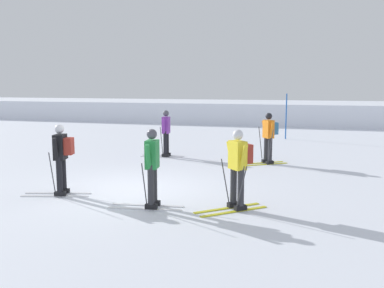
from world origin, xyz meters
name	(u,v)px	position (x,y,z in m)	size (l,w,h in m)	color
ground_plane	(130,190)	(0.00, 0.00, 0.00)	(120.00, 120.00, 0.00)	silver
far_snow_ridge	(253,111)	(0.00, 21.35, 0.70)	(80.00, 7.99, 1.40)	silver
skier_orange	(269,135)	(2.94, 4.65, 0.96)	(1.52, 1.23, 1.71)	gold
skier_black	(61,156)	(-1.34, -0.89, 0.96)	(1.64, 0.97, 1.71)	silver
skier_green	(152,166)	(1.12, -1.27, 0.92)	(1.64, 1.00, 1.71)	silver
skier_purple	(166,132)	(-0.84, 4.99, 0.92)	(1.63, 1.00, 1.71)	silver
skier_yellow	(238,165)	(2.90, -0.84, 0.95)	(1.42, 1.37, 1.71)	gold
trail_marker_pole	(286,116)	(3.02, 11.48, 1.10)	(0.06, 0.06, 2.21)	#1E56AD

